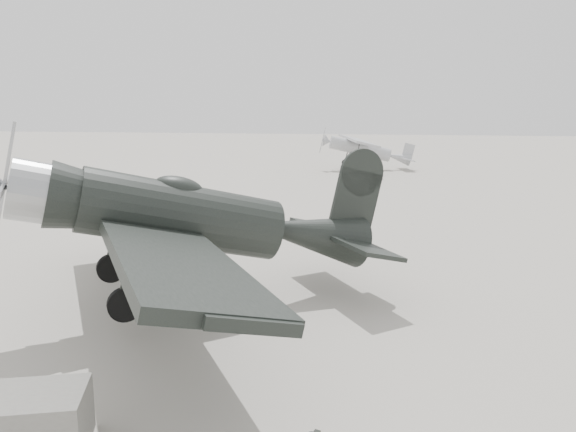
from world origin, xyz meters
name	(u,v)px	position (x,y,z in m)	size (l,w,h in m)	color
ground	(325,271)	(0.00, 0.00, 0.00)	(160.00, 160.00, 0.00)	#A89F95
lowwing_monoplane	(200,220)	(-2.55, -3.47, 2.11)	(9.96, 11.49, 3.99)	black
highwing_monoplane	(364,147)	(0.03, 26.62, 1.72)	(6.96, 9.74, 2.75)	#9C9EA1
equipment_block	(22,423)	(-3.16, -9.32, 0.42)	(1.69, 1.06, 0.85)	slate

